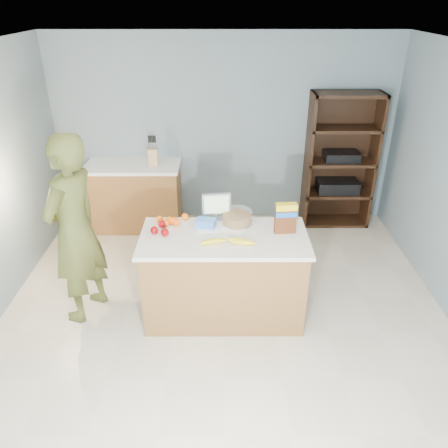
{
  "coord_description": "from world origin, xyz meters",
  "views": [
    {
      "loc": [
        -0.01,
        -3.21,
        2.89
      ],
      "look_at": [
        0.0,
        0.35,
        1.0
      ],
      "focal_mm": 35.0,
      "sensor_mm": 36.0,
      "label": 1
    }
  ],
  "objects_px": {
    "shelving_unit": "(339,163)",
    "tv": "(217,205)",
    "counter_peninsula": "(224,279)",
    "person": "(74,231)",
    "cereal_box": "(286,216)"
  },
  "relations": [
    {
      "from": "counter_peninsula",
      "to": "tv",
      "type": "distance_m",
      "value": 0.73
    },
    {
      "from": "shelving_unit",
      "to": "tv",
      "type": "distance_m",
      "value": 2.37
    },
    {
      "from": "shelving_unit",
      "to": "person",
      "type": "xyz_separation_m",
      "value": [
        -2.94,
        -2.0,
        0.07
      ]
    },
    {
      "from": "person",
      "to": "cereal_box",
      "type": "height_order",
      "value": "person"
    },
    {
      "from": "tv",
      "to": "cereal_box",
      "type": "bearing_deg",
      "value": -21.86
    },
    {
      "from": "person",
      "to": "shelving_unit",
      "type": "bearing_deg",
      "value": 144.8
    },
    {
      "from": "counter_peninsula",
      "to": "shelving_unit",
      "type": "bearing_deg",
      "value": 52.89
    },
    {
      "from": "counter_peninsula",
      "to": "person",
      "type": "bearing_deg",
      "value": 178.08
    },
    {
      "from": "shelving_unit",
      "to": "person",
      "type": "distance_m",
      "value": 3.56
    },
    {
      "from": "tv",
      "to": "counter_peninsula",
      "type": "bearing_deg",
      "value": -77.68
    },
    {
      "from": "person",
      "to": "tv",
      "type": "height_order",
      "value": "person"
    },
    {
      "from": "tv",
      "to": "cereal_box",
      "type": "relative_size",
      "value": 0.96
    },
    {
      "from": "counter_peninsula",
      "to": "tv",
      "type": "height_order",
      "value": "tv"
    },
    {
      "from": "counter_peninsula",
      "to": "tv",
      "type": "bearing_deg",
      "value": 102.32
    },
    {
      "from": "cereal_box",
      "to": "tv",
      "type": "bearing_deg",
      "value": 158.14
    }
  ]
}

